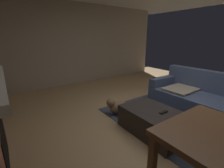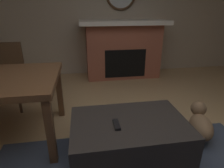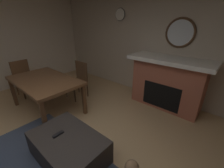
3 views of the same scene
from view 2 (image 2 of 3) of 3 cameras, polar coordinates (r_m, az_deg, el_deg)
The scene contains 6 objects.
wall_back_fireplace_side at distance 4.25m, azimuth -3.17°, elevation 21.22°, with size 7.59×0.12×2.66m, color #B7A893.
fireplace at distance 4.02m, azimuth 3.24°, elevation 10.57°, with size 1.74×0.76×1.17m.
ottoman_coffee_table at distance 1.93m, azimuth 5.07°, elevation -16.00°, with size 1.09×0.72×0.39m, color #2D2826.
tv_remote at distance 1.74m, azimuth 1.39°, elevation -12.18°, with size 0.05×0.16×0.02m, color black.
dining_chair_south at distance 3.13m, azimuth -29.21°, elevation 3.23°, with size 0.45×0.45×0.93m.
small_dog at distance 2.36m, azimuth 25.21°, elevation -10.63°, with size 0.35×0.49×0.33m.
Camera 2 is at (0.46, 1.18, 1.38)m, focal length 30.19 mm.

